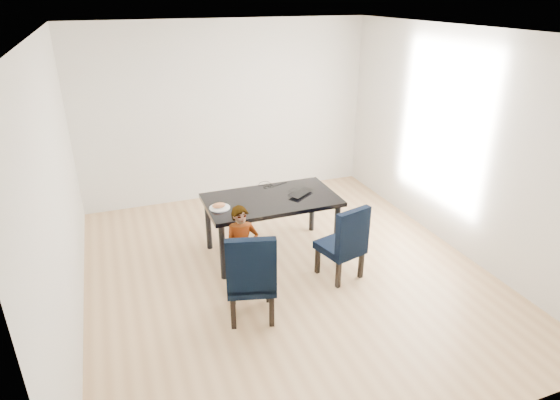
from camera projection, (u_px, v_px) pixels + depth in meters
name	position (u px, v px, depth m)	size (l,w,h in m)	color
floor	(286.00, 272.00, 5.56)	(4.50, 5.00, 0.01)	tan
ceiling	(287.00, 31.00, 4.45)	(4.50, 5.00, 0.01)	white
wall_back	(227.00, 112.00, 7.14)	(4.50, 0.01, 2.70)	white
wall_front	(435.00, 295.00, 2.86)	(4.50, 0.01, 2.70)	white
wall_left	(57.00, 194.00, 4.28)	(0.01, 5.00, 2.70)	white
wall_right	(458.00, 143.00, 5.73)	(0.01, 5.00, 2.70)	silver
dining_table	(272.00, 225.00, 5.83)	(1.60, 0.90, 0.75)	black
chair_left	(251.00, 273.00, 4.63)	(0.47, 0.49, 0.99)	black
chair_right	(340.00, 241.00, 5.31)	(0.44, 0.46, 0.91)	black
child	(242.00, 249.00, 5.04)	(0.37, 0.24, 1.00)	red
plate	(220.00, 208.00, 5.41)	(0.24, 0.24, 0.01)	white
sandwich	(219.00, 205.00, 5.38)	(0.16, 0.07, 0.06)	#B46C40
laptop	(297.00, 192.00, 5.80)	(0.36, 0.23, 0.03)	black
cable_tangle	(268.00, 187.00, 6.00)	(0.13, 0.13, 0.01)	black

